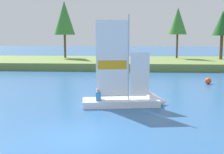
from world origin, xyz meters
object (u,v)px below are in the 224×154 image
Objects in this scene: channel_buoy at (208,81)px; shoreline_tree_centre at (178,21)px; shoreline_tree_midleft at (64,18)px; shoreline_tree_midright at (223,24)px; sailboat at (135,99)px.

shoreline_tree_centre is at bearing 90.41° from channel_buoy.
shoreline_tree_midleft is 23.91m from channel_buoy.
channel_buoy is (-5.44, -15.33, -5.30)m from shoreline_tree_midright.
shoreline_tree_midright is at bearing -3.71° from shoreline_tree_midleft.
channel_buoy is at bearing 43.70° from sailboat.
shoreline_tree_midleft is 1.25× the size of shoreline_tree_midright.
shoreline_tree_midleft is at bearing 176.29° from shoreline_tree_midright.
sailboat is (-11.64, -23.41, -5.18)m from shoreline_tree_midright.
shoreline_tree_centre reaches higher than channel_buoy.
shoreline_tree_midleft is 14.98× the size of channel_buoy.
shoreline_tree_centre is 1.10× the size of shoreline_tree_midright.
channel_buoy is (0.12, -17.05, -5.72)m from shoreline_tree_centre.
shoreline_tree_centre is at bearing 162.81° from shoreline_tree_midright.
shoreline_tree_midright is 12.02× the size of channel_buoy.
shoreline_tree_midleft reaches higher than shoreline_tree_midright.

